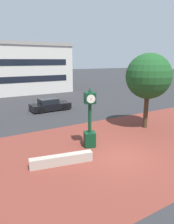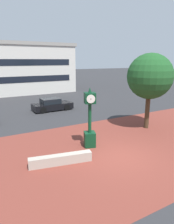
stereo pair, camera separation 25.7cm
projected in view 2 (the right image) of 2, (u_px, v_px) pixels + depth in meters
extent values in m
plane|color=#2D2D30|center=(118.00, 156.00, 11.14)|extent=(200.00, 200.00, 0.00)
cube|color=brown|center=(107.00, 149.00, 12.07)|extent=(44.00, 10.20, 0.01)
cube|color=#ADA393|center=(61.00, 159.00, 10.27)|extent=(3.22, 1.03, 0.50)
cube|color=#0C381E|center=(90.00, 139.00, 12.34)|extent=(0.83, 0.83, 0.92)
cylinder|color=#0C381E|center=(90.00, 118.00, 12.00)|extent=(0.20, 0.20, 1.79)
cube|color=#0C381E|center=(90.00, 98.00, 11.70)|extent=(0.80, 0.80, 0.62)
cylinder|color=silver|center=(89.00, 97.00, 12.02)|extent=(0.47, 0.19, 0.49)
sphere|color=black|center=(89.00, 97.00, 12.03)|extent=(0.05, 0.05, 0.05)
cylinder|color=silver|center=(91.00, 99.00, 11.39)|extent=(0.47, 0.19, 0.49)
sphere|color=black|center=(91.00, 99.00, 11.37)|extent=(0.05, 0.05, 0.05)
cone|color=#0C381E|center=(90.00, 90.00, 11.59)|extent=(0.22, 0.22, 0.30)
cylinder|color=#42301E|center=(147.00, 111.00, 15.52)|extent=(0.34, 0.34, 2.73)
sphere|color=#1E5123|center=(150.00, 76.00, 14.87)|extent=(3.36, 3.36, 3.36)
sphere|color=#1E5123|center=(153.00, 80.00, 15.77)|extent=(2.18, 2.18, 2.18)
cube|color=black|center=(52.00, 106.00, 21.30)|extent=(4.13, 1.81, 0.64)
cube|color=black|center=(50.00, 101.00, 21.06)|extent=(1.92, 1.52, 0.56)
cylinder|color=black|center=(61.00, 105.00, 22.61)|extent=(0.64, 0.23, 0.64)
cylinder|color=black|center=(67.00, 107.00, 21.28)|extent=(0.64, 0.23, 0.64)
cylinder|color=black|center=(38.00, 107.00, 21.37)|extent=(0.64, 0.23, 0.64)
cylinder|color=black|center=(43.00, 110.00, 20.04)|extent=(0.64, 0.23, 0.64)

